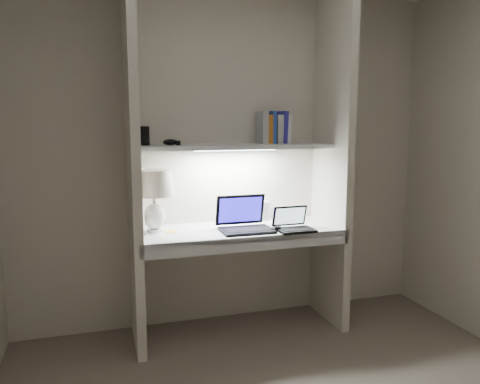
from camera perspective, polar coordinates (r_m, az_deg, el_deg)
name	(u,v)px	position (r m, az deg, el deg)	size (l,w,h in m)	color
back_wall	(229,159)	(3.55, -1.40, 4.09)	(3.20, 0.01, 2.50)	beige
alcove_panel_left	(133,164)	(3.16, -12.91, 3.33)	(0.06, 0.55, 2.50)	beige
alcove_panel_right	(332,159)	(3.57, 11.19, 3.95)	(0.06, 0.55, 2.50)	beige
desk	(239,231)	(3.37, -0.11, -4.76)	(1.40, 0.55, 0.04)	white
desk_apron	(250,244)	(3.14, 1.29, -6.33)	(1.46, 0.03, 0.10)	silver
shelf	(235,147)	(3.38, -0.58, 5.56)	(1.40, 0.36, 0.03)	silver
strip_light	(235,150)	(3.38, -0.58, 5.19)	(0.60, 0.04, 0.01)	white
table_lamp	(154,190)	(3.26, -10.45, 0.21)	(0.29, 0.29, 0.43)	white
laptop_main	(244,222)	(3.30, 0.51, -3.71)	(0.36, 0.31, 0.24)	black
laptop_netbook	(293,225)	(3.32, 6.54, -3.99)	(0.26, 0.23, 0.16)	black
speaker	(262,211)	(3.64, 2.75, -2.30)	(0.10, 0.07, 0.14)	silver
mouse	(276,229)	(3.29, 4.46, -4.46)	(0.10, 0.06, 0.04)	black
cable_coil	(233,229)	(3.32, -0.83, -4.53)	(0.09, 0.09, 0.01)	black
sticky_note	(171,232)	(3.29, -8.39, -4.81)	(0.08, 0.08, 0.00)	yellow
book_row	(273,128)	(3.55, 4.09, 7.76)	(0.23, 0.16, 0.24)	white
shelf_box	(144,136)	(3.31, -11.65, 6.73)	(0.08, 0.05, 0.13)	black
shelf_gadget	(170,142)	(3.26, -8.51, 6.03)	(0.10, 0.07, 0.04)	black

